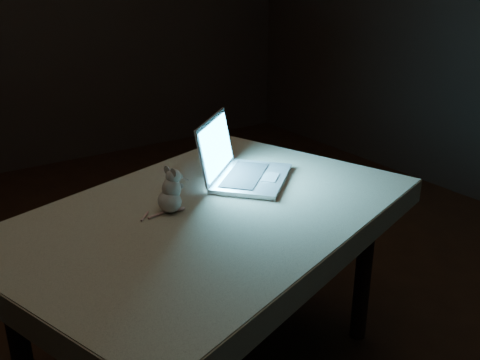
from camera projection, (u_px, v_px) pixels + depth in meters
floor at (195, 344)px, 2.15m from camera, size 5.00×5.00×0.00m
table at (212, 299)px, 1.86m from camera, size 1.45×1.17×0.68m
tablecloth at (207, 215)px, 1.79m from camera, size 1.61×1.40×0.09m
laptop at (253, 151)px, 1.92m from camera, size 0.45×0.44×0.23m
plush_mouse at (169, 190)px, 1.68m from camera, size 0.15×0.15×0.15m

